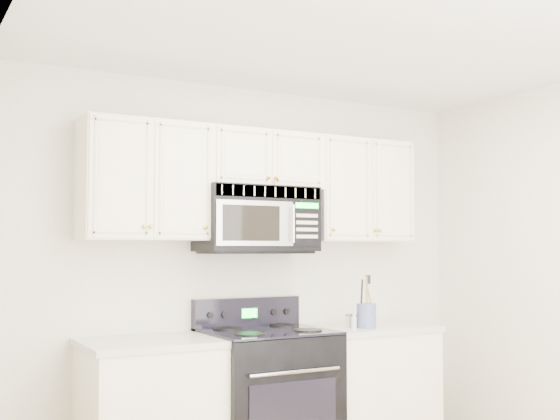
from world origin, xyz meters
TOP-DOWN VIEW (x-y plane):
  - room at (0.00, 0.00)m, footprint 3.51×3.51m
  - base_cabinet_right at (0.80, 1.44)m, footprint 0.86×0.65m
  - range at (-0.04, 1.42)m, footprint 0.79×0.72m
  - upper_cabinets at (0.00, 1.58)m, footprint 2.44×0.37m
  - microwave at (-0.04, 1.55)m, footprint 0.79×0.45m
  - utensil_crock at (0.68, 1.30)m, footprint 0.13×0.13m
  - shaker_salt at (0.59, 1.31)m, footprint 0.04×0.04m
  - shaker_pepper at (0.59, 1.39)m, footprint 0.04×0.04m

SIDE VIEW (x-z plane):
  - base_cabinet_right at x=0.80m, z-range -0.03..0.89m
  - range at x=-0.04m, z-range -0.08..1.05m
  - shaker_pepper at x=0.59m, z-range 0.92..1.01m
  - shaker_salt at x=0.59m, z-range 0.92..1.02m
  - utensil_crock at x=0.68m, z-range 0.83..1.19m
  - room at x=0.00m, z-range 0.00..2.60m
  - microwave at x=-0.04m, z-range 1.45..1.89m
  - upper_cabinets at x=0.00m, z-range 1.56..2.31m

